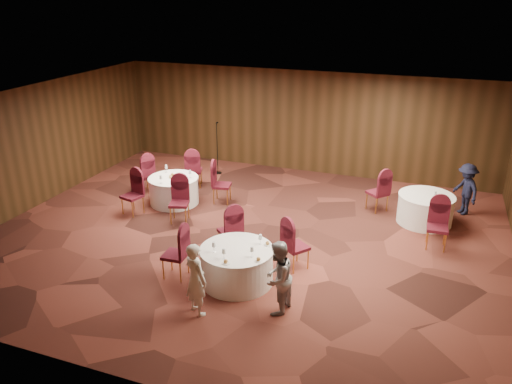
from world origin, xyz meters
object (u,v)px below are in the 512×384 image
(table_right, at_px, (425,209))
(woman_a, at_px, (196,279))
(table_main, at_px, (237,265))
(table_left, at_px, (174,190))
(woman_b, at_px, (278,278))
(mic_stand, at_px, (218,158))
(man_c, at_px, (466,189))

(table_right, height_order, woman_a, woman_a)
(table_right, bearing_deg, table_main, -129.16)
(table_left, xyz_separation_m, table_right, (6.53, 1.08, -0.00))
(table_main, xyz_separation_m, woman_b, (1.07, -0.67, 0.33))
(woman_a, xyz_separation_m, woman_b, (1.36, 0.54, -0.00))
(table_main, bearing_deg, woman_b, -32.25)
(mic_stand, relative_size, woman_a, 1.18)
(table_left, relative_size, mic_stand, 0.81)
(table_main, xyz_separation_m, mic_stand, (-2.98, 5.69, 0.12))
(table_left, height_order, mic_stand, mic_stand)
(table_left, distance_m, woman_a, 5.18)
(mic_stand, bearing_deg, woman_b, -57.50)
(table_left, bearing_deg, mic_stand, 86.83)
(table_right, bearing_deg, woman_a, -124.37)
(man_c, bearing_deg, mic_stand, -127.79)
(mic_stand, height_order, man_c, mic_stand)
(table_left, height_order, woman_a, woman_a)
(table_main, bearing_deg, woman_a, -103.31)
(man_c, bearing_deg, woman_a, -69.27)
(woman_b, bearing_deg, man_c, 158.60)
(table_left, relative_size, man_c, 0.99)
(mic_stand, relative_size, woman_b, 1.18)
(woman_a, bearing_deg, man_c, -97.59)
(table_main, relative_size, woman_b, 1.05)
(table_left, xyz_separation_m, woman_b, (4.20, -3.77, 0.33))
(woman_b, bearing_deg, woman_a, -60.15)
(woman_a, relative_size, man_c, 1.03)
(table_right, relative_size, woman_a, 0.97)
(table_right, bearing_deg, table_left, -170.63)
(woman_b, bearing_deg, mic_stand, -139.47)
(table_main, bearing_deg, mic_stand, 117.69)
(table_right, distance_m, mic_stand, 6.56)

